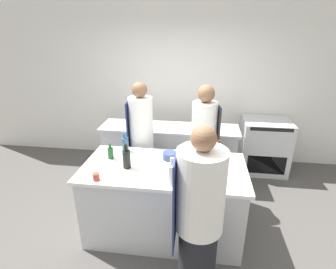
{
  "coord_description": "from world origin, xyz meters",
  "views": [
    {
      "loc": [
        0.39,
        -2.57,
        2.36
      ],
      "look_at": [
        0.0,
        0.35,
        1.16
      ],
      "focal_mm": 28.0,
      "sensor_mm": 36.0,
      "label": 1
    }
  ],
  "objects_px": {
    "chef_at_prep_near": "(199,221)",
    "bottle_cooking_oil": "(111,153)",
    "bottle_water": "(201,179)",
    "chef_at_stove": "(203,145)",
    "bowl_prep_small": "(170,156)",
    "cup": "(96,177)",
    "bottle_olive_oil": "(218,151)",
    "bowl_ceramic_blue": "(206,160)",
    "chef_at_pass_far": "(141,143)",
    "oven_range": "(264,146)",
    "bottle_vinegar": "(172,174)",
    "bottle_wine": "(127,159)",
    "bottle_sauce": "(125,144)",
    "bowl_mixing_large": "(203,174)"
  },
  "relations": [
    {
      "from": "oven_range",
      "to": "bottle_wine",
      "type": "relative_size",
      "value": 3.21
    },
    {
      "from": "chef_at_prep_near",
      "to": "cup",
      "type": "distance_m",
      "value": 1.14
    },
    {
      "from": "chef_at_stove",
      "to": "bottle_vinegar",
      "type": "bearing_deg",
      "value": -26.85
    },
    {
      "from": "bottle_water",
      "to": "chef_at_stove",
      "type": "bearing_deg",
      "value": 88.7
    },
    {
      "from": "oven_range",
      "to": "chef_at_pass_far",
      "type": "bearing_deg",
      "value": -151.44
    },
    {
      "from": "bottle_vinegar",
      "to": "bowl_mixing_large",
      "type": "distance_m",
      "value": 0.38
    },
    {
      "from": "chef_at_pass_far",
      "to": "bottle_olive_oil",
      "type": "bearing_deg",
      "value": -116.74
    },
    {
      "from": "bottle_cooking_oil",
      "to": "bowl_prep_small",
      "type": "height_order",
      "value": "bottle_cooking_oil"
    },
    {
      "from": "bowl_ceramic_blue",
      "to": "cup",
      "type": "relative_size",
      "value": 2.4
    },
    {
      "from": "chef_at_pass_far",
      "to": "bottle_sauce",
      "type": "relative_size",
      "value": 6.98
    },
    {
      "from": "bottle_sauce",
      "to": "bottle_water",
      "type": "relative_size",
      "value": 1.18
    },
    {
      "from": "bottle_vinegar",
      "to": "bottle_olive_oil",
      "type": "bearing_deg",
      "value": 53.22
    },
    {
      "from": "chef_at_pass_far",
      "to": "bottle_water",
      "type": "bearing_deg",
      "value": -146.13
    },
    {
      "from": "bottle_cooking_oil",
      "to": "bottle_sauce",
      "type": "xyz_separation_m",
      "value": [
        0.12,
        0.22,
        0.02
      ]
    },
    {
      "from": "bottle_water",
      "to": "bowl_ceramic_blue",
      "type": "height_order",
      "value": "bottle_water"
    },
    {
      "from": "chef_at_stove",
      "to": "bottle_water",
      "type": "height_order",
      "value": "chef_at_stove"
    },
    {
      "from": "chef_at_stove",
      "to": "bowl_prep_small",
      "type": "xyz_separation_m",
      "value": [
        -0.4,
        -0.58,
        0.1
      ]
    },
    {
      "from": "oven_range",
      "to": "bottle_olive_oil",
      "type": "xyz_separation_m",
      "value": [
        -0.89,
        -1.46,
        0.54
      ]
    },
    {
      "from": "bottle_sauce",
      "to": "bowl_ceramic_blue",
      "type": "distance_m",
      "value": 1.04
    },
    {
      "from": "bowl_ceramic_blue",
      "to": "bottle_water",
      "type": "bearing_deg",
      "value": -96.81
    },
    {
      "from": "chef_at_pass_far",
      "to": "bowl_prep_small",
      "type": "distance_m",
      "value": 0.7
    },
    {
      "from": "bottle_vinegar",
      "to": "bowl_prep_small",
      "type": "height_order",
      "value": "bottle_vinegar"
    },
    {
      "from": "chef_at_stove",
      "to": "bowl_mixing_large",
      "type": "distance_m",
      "value": 0.92
    },
    {
      "from": "bottle_cooking_oil",
      "to": "chef_at_stove",
      "type": "bearing_deg",
      "value": 30.55
    },
    {
      "from": "bottle_wine",
      "to": "bowl_mixing_large",
      "type": "height_order",
      "value": "bottle_wine"
    },
    {
      "from": "chef_at_stove",
      "to": "bowl_ceramic_blue",
      "type": "distance_m",
      "value": 0.61
    },
    {
      "from": "oven_range",
      "to": "bottle_sauce",
      "type": "relative_size",
      "value": 3.75
    },
    {
      "from": "bottle_wine",
      "to": "bowl_ceramic_blue",
      "type": "bearing_deg",
      "value": 15.26
    },
    {
      "from": "chef_at_pass_far",
      "to": "bottle_water",
      "type": "xyz_separation_m",
      "value": [
        0.84,
        -1.04,
        0.12
      ]
    },
    {
      "from": "oven_range",
      "to": "bottle_sauce",
      "type": "height_order",
      "value": "bottle_sauce"
    },
    {
      "from": "bottle_wine",
      "to": "bottle_sauce",
      "type": "relative_size",
      "value": 1.17
    },
    {
      "from": "oven_range",
      "to": "chef_at_prep_near",
      "type": "relative_size",
      "value": 0.54
    },
    {
      "from": "bottle_wine",
      "to": "bowl_prep_small",
      "type": "relative_size",
      "value": 1.78
    },
    {
      "from": "bottle_olive_oil",
      "to": "bowl_ceramic_blue",
      "type": "height_order",
      "value": "bottle_olive_oil"
    },
    {
      "from": "chef_at_prep_near",
      "to": "bottle_cooking_oil",
      "type": "relative_size",
      "value": 9.1
    },
    {
      "from": "bottle_wine",
      "to": "bottle_cooking_oil",
      "type": "distance_m",
      "value": 0.32
    },
    {
      "from": "bottle_cooking_oil",
      "to": "bowl_ceramic_blue",
      "type": "height_order",
      "value": "bottle_cooking_oil"
    },
    {
      "from": "bottle_vinegar",
      "to": "bowl_ceramic_blue",
      "type": "relative_size",
      "value": 1.63
    },
    {
      "from": "bottle_water",
      "to": "bowl_prep_small",
      "type": "xyz_separation_m",
      "value": [
        -0.38,
        0.53,
        -0.04
      ]
    },
    {
      "from": "bottle_vinegar",
      "to": "bowl_ceramic_blue",
      "type": "bearing_deg",
      "value": 56.22
    },
    {
      "from": "bottle_vinegar",
      "to": "bottle_water",
      "type": "height_order",
      "value": "bottle_vinegar"
    },
    {
      "from": "bottle_wine",
      "to": "cup",
      "type": "xyz_separation_m",
      "value": [
        -0.24,
        -0.29,
        -0.08
      ]
    },
    {
      "from": "bowl_prep_small",
      "to": "cup",
      "type": "bearing_deg",
      "value": -141.1
    },
    {
      "from": "bottle_wine",
      "to": "bottle_olive_oil",
      "type": "bearing_deg",
      "value": 19.8
    },
    {
      "from": "bottle_vinegar",
      "to": "bottle_wine",
      "type": "height_order",
      "value": "bottle_vinegar"
    },
    {
      "from": "chef_at_pass_far",
      "to": "chef_at_prep_near",
      "type": "bearing_deg",
      "value": -155.73
    },
    {
      "from": "chef_at_stove",
      "to": "bottle_cooking_oil",
      "type": "bearing_deg",
      "value": -70.92
    },
    {
      "from": "oven_range",
      "to": "bottle_water",
      "type": "bearing_deg",
      "value": -117.43
    },
    {
      "from": "bottle_cooking_oil",
      "to": "bowl_ceramic_blue",
      "type": "distance_m",
      "value": 1.14
    },
    {
      "from": "bottle_olive_oil",
      "to": "bowl_prep_small",
      "type": "relative_size",
      "value": 1.44
    }
  ]
}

